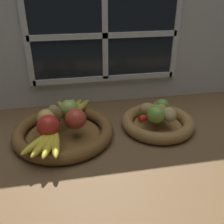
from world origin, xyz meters
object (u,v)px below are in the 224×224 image
(fruit_bowl_left, at_px, (64,132))
(fruit_bowl_right, at_px, (157,122))
(potato_large, at_px, (159,111))
(potato_small, at_px, (169,114))
(lime_far, at_px, (162,106))
(lime_near, at_px, (156,114))
(banana_bunch_front, at_px, (48,142))
(potato_oblong, at_px, (148,109))
(pear_brown, at_px, (54,115))
(banana_bunch_back, at_px, (72,108))
(potato_back, at_px, (159,107))
(chili_pepper, at_px, (154,116))
(apple_red_right, at_px, (76,119))
(apple_golden_left, at_px, (47,118))
(apple_green_back, at_px, (69,109))
(apple_red_front, at_px, (48,126))

(fruit_bowl_left, height_order, fruit_bowl_right, same)
(potato_large, bearing_deg, fruit_bowl_right, 15.71)
(potato_small, height_order, lime_far, lime_far)
(fruit_bowl_right, xyz_separation_m, lime_near, (-0.02, -0.04, 0.06))
(fruit_bowl_right, bearing_deg, banana_bunch_front, -164.15)
(fruit_bowl_left, distance_m, potato_oblong, 0.33)
(potato_large, height_order, lime_near, lime_near)
(fruit_bowl_right, distance_m, pear_brown, 0.40)
(banana_bunch_back, distance_m, potato_small, 0.38)
(potato_back, distance_m, lime_far, 0.01)
(potato_back, distance_m, chili_pepper, 0.06)
(potato_large, distance_m, lime_near, 0.05)
(fruit_bowl_right, relative_size, potato_small, 3.79)
(chili_pepper, bearing_deg, pear_brown, 157.88)
(potato_small, bearing_deg, lime_near, -173.33)
(banana_bunch_back, bearing_deg, potato_oblong, -16.46)
(pear_brown, relative_size, lime_far, 1.34)
(fruit_bowl_right, xyz_separation_m, apple_red_right, (-0.32, -0.02, 0.06))
(banana_bunch_back, xyz_separation_m, potato_small, (0.35, -0.14, 0.01))
(apple_red_right, xyz_separation_m, potato_oblong, (0.28, 0.05, -0.01))
(pear_brown, bearing_deg, chili_pepper, -4.66)
(lime_far, bearing_deg, potato_large, -127.87)
(apple_golden_left, bearing_deg, fruit_bowl_right, -1.06)
(apple_green_back, height_order, lime_near, apple_green_back)
(apple_red_front, bearing_deg, fruit_bowl_right, 7.82)
(fruit_bowl_left, bearing_deg, pear_brown, 139.61)
(apple_red_right, relative_size, pear_brown, 0.99)
(apple_red_front, xyz_separation_m, chili_pepper, (0.39, 0.05, -0.03))
(apple_red_front, bearing_deg, apple_golden_left, 97.86)
(apple_red_right, bearing_deg, fruit_bowl_left, 155.01)
(potato_large, relative_size, lime_near, 1.22)
(apple_red_right, relative_size, apple_green_back, 1.02)
(banana_bunch_front, bearing_deg, lime_near, 11.62)
(apple_red_front, bearing_deg, apple_red_right, 19.99)
(apple_red_right, bearing_deg, apple_golden_left, 163.67)
(fruit_bowl_right, height_order, banana_bunch_back, banana_bunch_back)
(fruit_bowl_right, bearing_deg, potato_oblong, 142.13)
(potato_back, relative_size, chili_pepper, 0.58)
(fruit_bowl_left, height_order, chili_pepper, chili_pepper)
(apple_red_front, bearing_deg, fruit_bowl_left, 50.81)
(apple_green_back, relative_size, banana_bunch_back, 0.43)
(banana_bunch_front, bearing_deg, apple_red_front, 87.04)
(apple_golden_left, bearing_deg, lime_far, 3.80)
(lime_near, xyz_separation_m, chili_pepper, (0.01, 0.03, -0.02))
(fruit_bowl_left, distance_m, lime_near, 0.35)
(banana_bunch_front, xyz_separation_m, chili_pepper, (0.39, 0.11, -0.00))
(potato_back, bearing_deg, lime_near, -118.98)
(apple_red_right, height_order, lime_near, apple_red_right)
(potato_oblong, bearing_deg, apple_red_right, -170.06)
(fruit_bowl_left, height_order, potato_oblong, potato_oblong)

